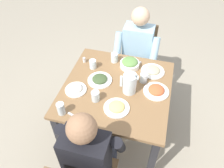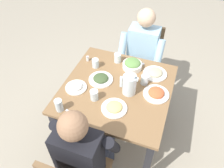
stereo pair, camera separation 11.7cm
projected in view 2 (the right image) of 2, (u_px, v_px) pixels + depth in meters
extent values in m
plane|color=#9E937F|center=(116.00, 132.00, 2.54)|extent=(8.00, 8.00, 0.00)
cube|color=olive|center=(117.00, 88.00, 2.03)|extent=(0.97, 0.97, 0.03)
cube|color=#232328|center=(165.00, 94.00, 2.47)|extent=(0.06, 0.06, 0.70)
cube|color=#232328|center=(94.00, 76.00, 2.67)|extent=(0.06, 0.06, 0.70)
cube|color=#232328|center=(147.00, 164.00, 1.90)|extent=(0.06, 0.06, 0.70)
cube|color=#232328|center=(59.00, 135.00, 2.11)|extent=(0.06, 0.06, 0.70)
cube|color=brown|center=(155.00, 73.00, 2.93)|extent=(0.04, 0.04, 0.43)
cube|color=brown|center=(131.00, 67.00, 3.01)|extent=(0.04, 0.04, 0.43)
cube|color=brown|center=(150.00, 90.00, 2.70)|extent=(0.04, 0.04, 0.43)
cube|color=brown|center=(123.00, 83.00, 2.78)|extent=(0.04, 0.04, 0.43)
cube|color=brown|center=(141.00, 64.00, 2.69)|extent=(0.40, 0.40, 0.03)
cube|color=brown|center=(147.00, 41.00, 2.66)|extent=(0.38, 0.04, 0.42)
cube|color=brown|center=(75.00, 162.00, 2.06)|extent=(0.04, 0.04, 0.43)
cube|color=#9EC6E0|center=(143.00, 48.00, 2.49)|extent=(0.32, 0.20, 0.50)
sphere|color=#DBB28E|center=(146.00, 18.00, 2.23)|extent=(0.19, 0.19, 0.19)
cylinder|color=#2D3342|center=(143.00, 79.00, 2.54)|extent=(0.11, 0.38, 0.11)
cylinder|color=#2D3342|center=(138.00, 102.00, 2.55)|extent=(0.10, 0.10, 0.45)
cylinder|color=#9EC6E0|center=(158.00, 57.00, 2.33)|extent=(0.08, 0.23, 0.37)
cylinder|color=#2D3342|center=(129.00, 75.00, 2.58)|extent=(0.11, 0.38, 0.11)
cylinder|color=#2D3342|center=(124.00, 98.00, 2.60)|extent=(0.10, 0.10, 0.45)
cylinder|color=#9EC6E0|center=(122.00, 50.00, 2.43)|extent=(0.08, 0.23, 0.37)
cube|color=black|center=(79.00, 156.00, 1.58)|extent=(0.32, 0.20, 0.50)
sphere|color=#936B4C|center=(73.00, 126.00, 1.32)|extent=(0.19, 0.19, 0.19)
cylinder|color=#2D3342|center=(83.00, 149.00, 1.92)|extent=(0.11, 0.38, 0.11)
cylinder|color=#2D3342|center=(93.00, 142.00, 2.19)|extent=(0.10, 0.10, 0.45)
cylinder|color=black|center=(63.00, 130.00, 1.70)|extent=(0.08, 0.23, 0.37)
cylinder|color=#2D3342|center=(102.00, 155.00, 1.88)|extent=(0.11, 0.38, 0.11)
cylinder|color=#2D3342|center=(110.00, 147.00, 2.15)|extent=(0.10, 0.10, 0.45)
cylinder|color=black|center=(112.00, 146.00, 1.61)|extent=(0.08, 0.23, 0.37)
cylinder|color=silver|center=(129.00, 85.00, 1.91)|extent=(0.12, 0.12, 0.19)
cube|color=silver|center=(121.00, 82.00, 1.92)|extent=(0.02, 0.02, 0.11)
cube|color=silver|center=(136.00, 79.00, 1.83)|extent=(0.04, 0.03, 0.02)
cylinder|color=white|center=(132.00, 66.00, 2.19)|extent=(0.19, 0.19, 0.05)
ellipsoid|color=#608E47|center=(132.00, 63.00, 2.16)|extent=(0.16, 0.16, 0.06)
cylinder|color=white|center=(101.00, 79.00, 2.08)|extent=(0.23, 0.23, 0.01)
ellipsoid|color=#3D512D|center=(101.00, 78.00, 2.07)|extent=(0.14, 0.14, 0.05)
cylinder|color=white|center=(114.00, 108.00, 1.84)|extent=(0.22, 0.22, 0.01)
ellipsoid|color=#E0C670|center=(114.00, 107.00, 1.82)|extent=(0.13, 0.13, 0.05)
cylinder|color=white|center=(156.00, 94.00, 1.95)|extent=(0.23, 0.23, 0.01)
ellipsoid|color=#CC5B33|center=(156.00, 93.00, 1.93)|extent=(0.14, 0.14, 0.06)
cylinder|color=white|center=(155.00, 74.00, 2.13)|extent=(0.23, 0.23, 0.01)
ellipsoid|color=#B7AD89|center=(155.00, 72.00, 2.12)|extent=(0.14, 0.14, 0.05)
cylinder|color=white|center=(76.00, 87.00, 2.00)|extent=(0.19, 0.19, 0.01)
ellipsoid|color=white|center=(76.00, 86.00, 1.99)|extent=(0.12, 0.12, 0.05)
cylinder|color=silver|center=(59.00, 105.00, 1.79)|extent=(0.06, 0.06, 0.11)
cylinder|color=silver|center=(95.00, 63.00, 2.19)|extent=(0.07, 0.07, 0.09)
cylinder|color=silver|center=(145.00, 80.00, 2.02)|extent=(0.07, 0.07, 0.09)
cylinder|color=silver|center=(94.00, 95.00, 1.88)|extent=(0.07, 0.07, 0.10)
cylinder|color=silver|center=(118.00, 58.00, 2.24)|extent=(0.07, 0.07, 0.10)
cylinder|color=white|center=(88.00, 59.00, 2.27)|extent=(0.03, 0.03, 0.04)
cylinder|color=#B2B2B7|center=(87.00, 57.00, 2.25)|extent=(0.03, 0.03, 0.01)
cube|color=silver|center=(136.00, 62.00, 2.26)|extent=(0.17, 0.03, 0.01)
cube|color=silver|center=(74.00, 115.00, 1.79)|extent=(0.18, 0.07, 0.01)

